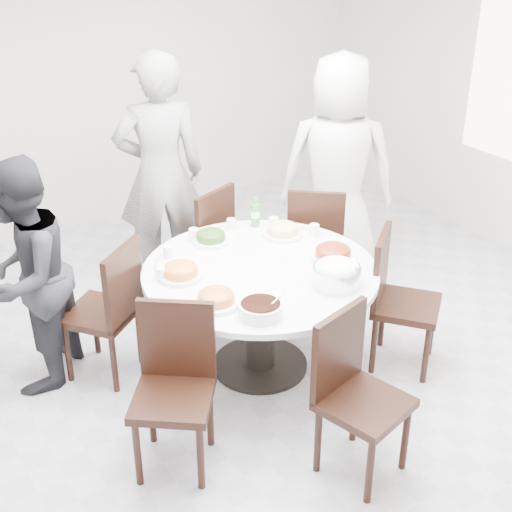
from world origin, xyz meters
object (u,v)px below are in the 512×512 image
chair_n (197,243)px  beverage_bottle (255,212)px  diner_left (26,277)px  soup_bowl (260,309)px  chair_se (407,303)px  rice_bowl (336,276)px  chair_sw (172,395)px  chair_s (365,401)px  diner_middle (160,174)px  diner_right (338,171)px  chair_nw (100,310)px  chair_ne (316,240)px  dining_table (260,319)px

chair_n → beverage_bottle: size_ratio=4.34×
diner_left → soup_bowl: 1.51m
chair_se → rice_bowl: (-0.56, 0.06, 0.34)m
chair_sw → chair_s: size_ratio=1.00×
diner_middle → chair_se: bearing=131.6°
diner_right → diner_middle: size_ratio=0.97×
chair_n → chair_nw: same height
chair_n → chair_ne: bearing=129.7°
chair_s → soup_bowl: size_ratio=3.74×
dining_table → diner_left: size_ratio=0.98×
dining_table → chair_ne: (0.90, 0.59, 0.10)m
chair_ne → rice_bowl: size_ratio=3.24×
diner_right → chair_s: bearing=92.1°
chair_s → rice_bowl: bearing=49.7°
dining_table → soup_bowl: 0.69m
chair_n → beverage_bottle: 0.65m
chair_ne → beverage_bottle: beverage_bottle is taller
diner_right → dining_table: bearing=68.7°
chair_nw → diner_middle: (0.89, 0.88, 0.47)m
dining_table → chair_nw: (-0.89, 0.52, 0.10)m
chair_n → dining_table: bearing=63.2°
dining_table → chair_sw: bearing=-150.1°
chair_ne → soup_bowl: size_ratio=3.74×
dining_table → chair_ne: size_ratio=1.58×
chair_s → soup_bowl: bearing=95.9°
chair_nw → diner_left: bearing=-59.8°
chair_n → rice_bowl: bearing=75.3°
chair_nw → diner_left: (-0.39, 0.16, 0.29)m
chair_se → diner_left: (-2.12, 1.16, 0.29)m
chair_n → rice_bowl: 1.51m
diner_middle → soup_bowl: 1.89m
diner_left → rice_bowl: bearing=97.0°
chair_ne → soup_bowl: bearing=81.4°
diner_right → rice_bowl: size_ratio=6.27×
dining_table → soup_bowl: soup_bowl is taller
chair_ne → chair_n: size_ratio=1.00×
diner_right → soup_bowl: (-1.53, -1.24, -0.13)m
chair_sw → chair_nw: bearing=127.7°
chair_ne → chair_n: (-0.80, 0.44, 0.00)m
soup_bowl → chair_n: bearing=75.1°
diner_right → chair_se: bearing=109.0°
chair_nw → rice_bowl: (1.16, -0.94, 0.34)m
chair_nw → diner_right: bearing=149.4°
chair_sw → rice_bowl: (1.17, 0.09, 0.34)m
chair_sw → chair_s: 1.03m
chair_n → soup_bowl: bearing=53.7°
beverage_bottle → soup_bowl: bearing=-121.4°
diner_left → soup_bowl: diner_left is taller
chair_n → diner_right: bearing=145.5°
chair_sw → beverage_bottle: bearing=79.3°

